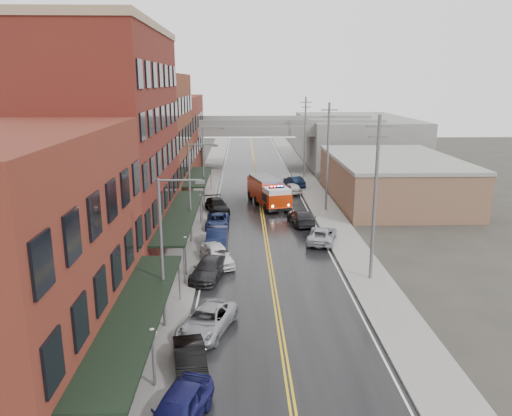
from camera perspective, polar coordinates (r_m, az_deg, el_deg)
name	(u,v)px	position (r m, az deg, el deg)	size (l,w,h in m)	color
ground	(293,412)	(23.83, 4.27, -22.28)	(220.00, 220.00, 0.00)	#2D2B26
road	(264,224)	(51.08, 0.89, -1.82)	(11.00, 160.00, 0.02)	black
sidewalk_left	(192,224)	(51.27, -7.29, -1.79)	(3.00, 160.00, 0.15)	slate
sidewalk_right	(335,223)	(51.89, 8.97, -1.66)	(3.00, 160.00, 0.15)	slate
curb_left	(208,224)	(51.13, -5.45, -1.79)	(0.30, 160.00, 0.15)	gray
curb_right	(319,223)	(51.61, 7.17, -1.68)	(0.30, 160.00, 0.15)	gray
brick_building_a	(12,256)	(26.85, -26.10, -4.97)	(9.00, 18.00, 12.00)	maroon
brick_building_b	(109,145)	(43.78, -16.45, 6.92)	(9.00, 20.00, 18.00)	#5C1A18
brick_building_c	(148,139)	(60.92, -12.24, 7.68)	(9.00, 15.00, 15.00)	brown
brick_building_far	(169,136)	(78.25, -9.88, 8.09)	(9.00, 20.00, 12.00)	maroon
tan_building	(392,180)	(62.86, 15.24, 3.08)	(14.00, 22.00, 5.00)	brown
right_far_block	(354,140)	(91.85, 11.18, 7.66)	(18.00, 30.00, 8.00)	slate
awning_0	(137,312)	(26.15, -13.45, -11.48)	(2.60, 16.00, 3.09)	black
awning_1	(181,214)	(43.82, -8.53, -0.67)	(2.60, 18.00, 3.09)	black
awning_2	(198,177)	(60.80, -6.62, 3.59)	(2.60, 13.00, 3.09)	black
globe_lamp_0	(153,344)	(24.51, -11.73, -15.00)	(0.44, 0.44, 3.12)	#59595B
globe_lamp_1	(185,247)	(37.22, -8.07, -4.45)	(0.44, 0.44, 3.12)	#59595B
globe_lamp_2	(201,202)	(50.62, -6.36, 0.64)	(0.44, 0.44, 3.12)	#59595B
street_lamp_0	(166,245)	(28.82, -10.28, -4.14)	(2.64, 0.22, 9.00)	#59595B
street_lamp_1	(192,187)	(44.17, -7.27, 2.43)	(2.64, 0.22, 9.00)	#59595B
street_lamp_2	(205,159)	(59.87, -5.82, 5.58)	(2.64, 0.22, 9.00)	#59595B
utility_pole_0	(375,196)	(36.16, 13.46, 1.31)	(1.80, 0.24, 12.00)	#59595B
utility_pole_1	(328,155)	(55.40, 8.19, 5.98)	(1.80, 0.24, 12.00)	#59595B
utility_pole_2	(305,136)	(75.03, 5.63, 8.20)	(1.80, 0.24, 12.00)	#59595B
overpass	(255,133)	(81.47, -0.08, 8.52)	(40.00, 10.00, 7.50)	slate
fire_truck	(269,192)	(58.12, 1.44, 1.89)	(5.14, 9.02, 3.14)	#B82A08
parked_car_left_0	(178,410)	(22.78, -8.90, -21.87)	(1.90, 4.73, 1.61)	#14164D
parked_car_left_1	(190,361)	(26.06, -7.52, -16.96)	(1.52, 4.36, 1.44)	black
parked_car_left_2	(207,320)	(29.77, -5.62, -12.68)	(2.38, 5.16, 1.43)	#999AA0
parked_car_left_3	(209,269)	(37.33, -5.41, -6.91)	(2.01, 4.96, 1.44)	black
parked_car_left_4	(217,255)	(39.88, -4.50, -5.34)	(1.92, 4.77, 1.63)	white
parked_car_left_5	(217,238)	(43.96, -4.49, -3.42)	(1.77, 5.08, 1.67)	black
parked_car_left_6	(218,221)	(49.76, -4.42, -1.50)	(2.24, 4.85, 1.35)	#141F4C
parked_car_left_7	(217,206)	(55.55, -4.48, 0.27)	(2.13, 5.25, 1.52)	black
parked_car_right_0	(322,235)	(45.47, 7.55, -3.07)	(2.34, 5.08, 1.41)	#A5A7AE
parked_car_right_1	(301,217)	(50.99, 5.15, -1.03)	(2.12, 5.22, 1.51)	black
parked_car_right_2	(292,188)	(64.97, 4.11, 2.28)	(1.66, 4.11, 1.40)	silver
parked_car_right_3	(294,182)	(68.96, 4.39, 3.03)	(1.60, 4.59, 1.51)	black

